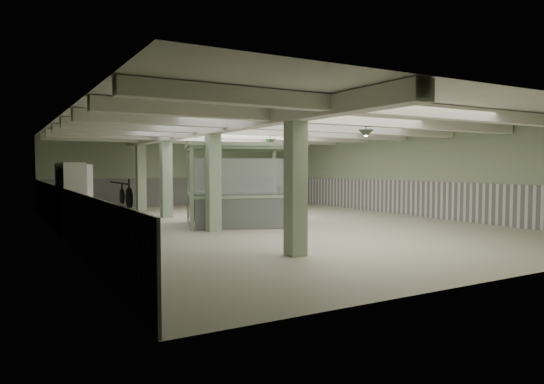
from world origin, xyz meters
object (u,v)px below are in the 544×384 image
prep_counter (96,233)px  walkin_cooler (71,198)px  guard_booth (237,171)px  filing_cabinet (285,204)px

prep_counter → walkin_cooler: 3.83m
guard_booth → prep_counter: bearing=-131.3°
walkin_cooler → filing_cabinet: bearing=-7.0°
guard_booth → filing_cabinet: bearing=5.3°
guard_booth → filing_cabinet: guard_booth is taller
walkin_cooler → filing_cabinet: size_ratio=1.72×
walkin_cooler → prep_counter: bearing=-88.7°
guard_booth → walkin_cooler: bearing=-167.3°
prep_counter → guard_booth: (5.47, 3.27, 1.48)m
guard_booth → filing_cabinet: size_ratio=3.04×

